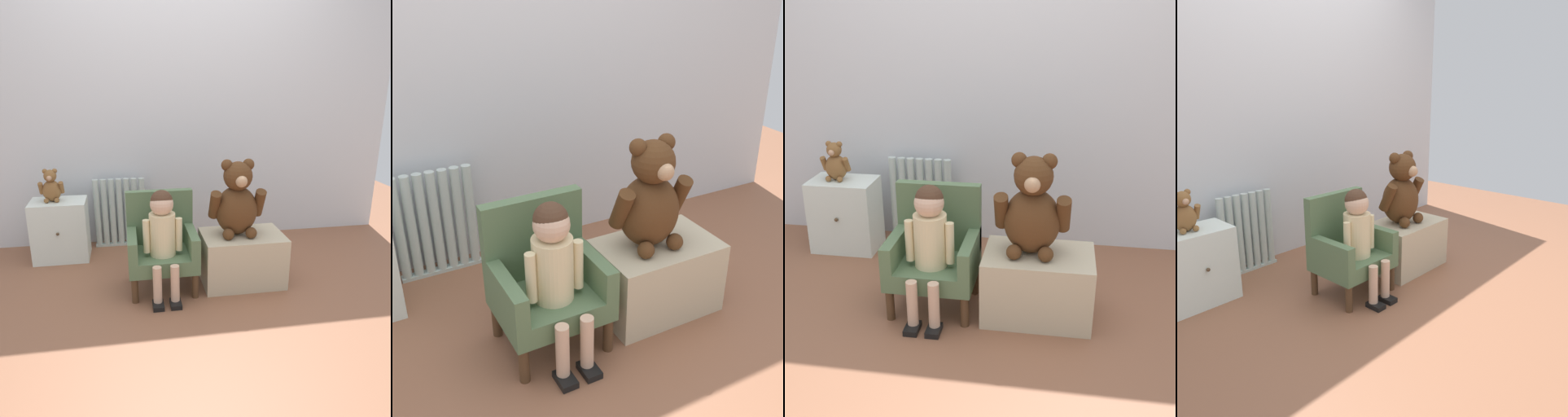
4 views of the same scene
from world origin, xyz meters
The scene contains 9 objects.
ground_plane centered at (0.00, 0.00, 0.00)m, with size 6.00×6.00×0.00m, color brown.
back_wall centered at (0.00, 1.29, 1.20)m, with size 3.80×0.05×2.40m, color silver.
radiator centered at (-0.49, 1.16, 0.29)m, with size 0.43×0.05×0.58m.
small_dresser centered at (-0.95, 0.97, 0.24)m, with size 0.42×0.30×0.47m.
child_armchair centered at (-0.20, 0.40, 0.31)m, with size 0.45×0.39×0.65m.
child_figure centered at (-0.20, 0.29, 0.45)m, with size 0.25×0.35×0.70m.
low_bench centered at (0.35, 0.36, 0.18)m, with size 0.56×0.37×0.36m, color #BFB090.
large_teddy_bear centered at (0.30, 0.37, 0.58)m, with size 0.38×0.26×0.52m.
small_teddy_bear centered at (-0.98, 0.97, 0.59)m, with size 0.18×0.13×0.25m.
Camera 3 is at (0.42, -2.02, 1.54)m, focal length 45.00 mm.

